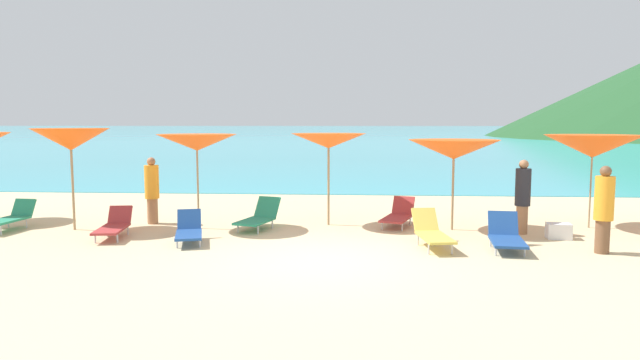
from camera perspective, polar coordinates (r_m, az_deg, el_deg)
ground_plane at (r=20.30m, az=1.92°, el=-1.75°), size 50.00×100.00×0.30m
ocean_water at (r=239.52m, az=3.78°, el=5.25°), size 650.00×440.00×0.02m
umbrella_1 at (r=14.35m, az=-24.17°, el=3.80°), size 1.92×1.92×2.41m
umbrella_2 at (r=13.59m, az=-12.49°, el=3.76°), size 1.89×1.89×2.27m
umbrella_3 at (r=13.74m, az=0.88°, el=4.01°), size 2.03×2.03×2.28m
umbrella_4 at (r=13.48m, az=13.54°, el=3.04°), size 2.13×2.13×2.15m
umbrella_5 at (r=14.89m, az=26.14°, el=3.12°), size 2.47×2.47×2.26m
lounge_chair_0 at (r=15.15m, az=-29.26°, el=-3.37°), size 0.70×1.50×0.67m
lounge_chair_1 at (r=11.65m, az=11.38°, el=-5.23°), size 0.75×1.64×0.71m
lounge_chair_2 at (r=13.88m, az=8.02°, el=-3.56°), size 0.98×1.56×0.67m
lounge_chair_4 at (r=11.83m, az=18.51°, el=-5.45°), size 0.76×1.46×0.70m
lounge_chair_6 at (r=13.44m, az=-6.28°, el=-3.75°), size 0.98×1.53×0.71m
lounge_chair_7 at (r=12.21m, az=-13.28°, el=-5.04°), size 0.85×1.39×0.64m
lounge_chair_8 at (r=13.23m, az=-20.37°, el=-4.38°), size 0.75×1.56×0.62m
beachgoer_0 at (r=12.14m, az=27.06°, el=-2.54°), size 0.36×0.36×1.72m
beachgoer_1 at (r=13.53m, az=20.05°, el=-1.46°), size 0.34×0.34×1.71m
beachgoer_2 at (r=14.64m, az=-16.83°, el=-0.89°), size 0.35×0.35×1.68m
cooler_box at (r=13.36m, az=23.24°, el=-4.83°), size 0.53×0.41×0.34m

